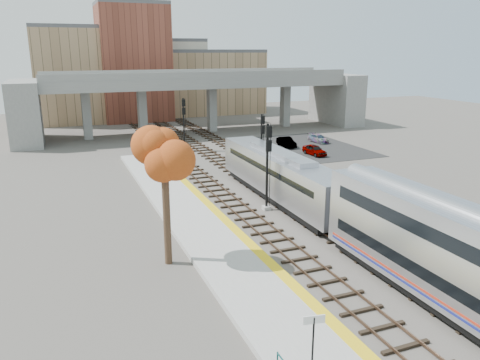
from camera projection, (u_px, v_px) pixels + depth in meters
name	position (u px, v px, depth m)	size (l,w,h in m)	color
ground	(323.00, 238.00, 32.25)	(160.00, 160.00, 0.00)	#47423D
platform	(224.00, 252.00, 29.61)	(4.50, 60.00, 0.35)	#9E9E99
yellow_strip	(251.00, 245.00, 30.24)	(0.70, 60.00, 0.01)	yellow
tracks	(261.00, 188.00, 43.74)	(10.70, 95.00, 0.25)	black
overpass	(199.00, 95.00, 72.70)	(54.00, 12.00, 9.50)	slate
buildings_far	(148.00, 75.00, 90.13)	(43.00, 21.00, 20.60)	tan
parking_lot	(302.00, 147.00, 62.29)	(14.00, 18.00, 0.04)	black
locomotive	(280.00, 175.00, 39.73)	(3.02, 19.05, 4.10)	#A8AAB2
signal_mast_near	(267.00, 168.00, 36.99)	(0.60, 0.64, 7.03)	#9E9E99
signal_mast_mid	(262.00, 147.00, 47.69)	(0.60, 0.64, 6.30)	#9E9E99
signal_mast_far	(184.00, 125.00, 59.56)	(0.60, 0.64, 6.69)	#9E9E99
station_sign	(314.00, 330.00, 18.23)	(0.89, 0.22, 2.27)	black
tree	(164.00, 156.00, 26.68)	(3.60, 3.60, 9.02)	#382619
car_a	(315.00, 150.00, 57.37)	(1.50, 3.73, 1.27)	#99999E
car_b	(286.00, 142.00, 62.16)	(1.37, 3.93, 1.29)	#99999E
car_c	(318.00, 138.00, 65.36)	(1.52, 3.73, 1.08)	#99999E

